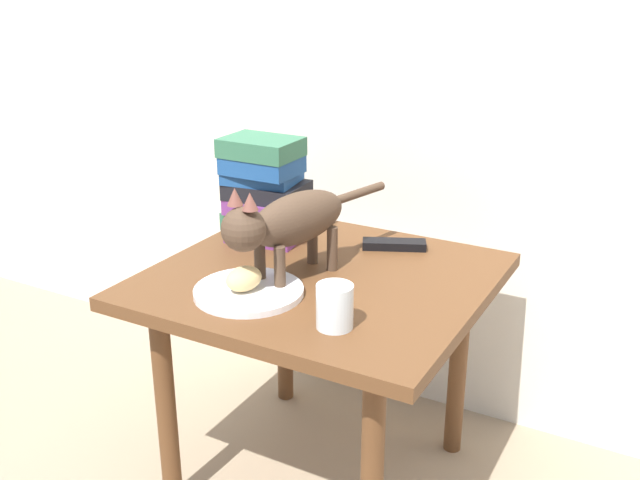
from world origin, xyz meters
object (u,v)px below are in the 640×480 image
plate (249,291)px  side_table (320,304)px  candle_jar (335,309)px  book_stack (264,190)px  cat (288,222)px  bread_roll (244,279)px  tv_remote (394,245)px

plate → side_table: bearing=64.6°
side_table → candle_jar: size_ratio=8.32×
book_stack → cat: bearing=-46.0°
book_stack → side_table: bearing=-29.4°
cat → book_stack: book_stack is taller
plate → book_stack: (-0.14, 0.29, 0.12)m
cat → book_stack: (-0.18, 0.18, -0.01)m
side_table → plate: (-0.08, -0.16, 0.08)m
plate → bread_roll: bearing=-107.8°
cat → candle_jar: size_ratio=5.51×
plate → cat: size_ratio=0.48×
plate → candle_jar: bearing=-10.6°
cat → candle_jar: (0.19, -0.14, -0.09)m
book_stack → tv_remote: bearing=17.7°
side_table → bread_roll: 0.22m
book_stack → candle_jar: bearing=-42.0°
book_stack → candle_jar: 0.50m
plate → candle_jar: candle_jar is taller
plate → bread_roll: 0.03m
side_table → book_stack: size_ratio=2.77×
plate → cat: cat is taller
cat → tv_remote: size_ratio=3.13×
bread_roll → candle_jar: candle_jar is taller
side_table → book_stack: bearing=150.6°
side_table → plate: bearing=-115.4°
cat → candle_jar: 0.25m
plate → book_stack: size_ratio=0.88×
bread_roll → candle_jar: bearing=-7.8°
side_table → tv_remote: 0.25m
side_table → plate: 0.20m
side_table → tv_remote: (0.08, 0.22, 0.08)m
side_table → candle_jar: 0.27m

